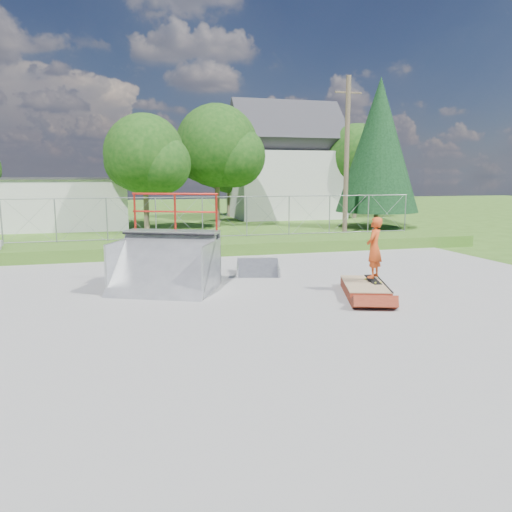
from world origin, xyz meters
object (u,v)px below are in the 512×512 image
at_px(quarter_pipe, 163,244).
at_px(skater, 374,250).
at_px(flat_bank_ramp, 258,269).
at_px(grind_box, 364,289).

height_order(quarter_pipe, skater, quarter_pipe).
bearing_deg(skater, flat_bank_ramp, -97.83).
distance_m(quarter_pipe, flat_bank_ramp, 3.71).
bearing_deg(skater, grind_box, -20.20).
bearing_deg(flat_bank_ramp, quarter_pipe, -138.46).
bearing_deg(quarter_pipe, skater, 7.48).
bearing_deg(skater, quarter_pipe, -60.16).
relative_size(quarter_pipe, skater, 1.63).
xyz_separation_m(flat_bank_ramp, skater, (2.34, -3.30, 0.98)).
distance_m(grind_box, quarter_pipe, 5.59).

